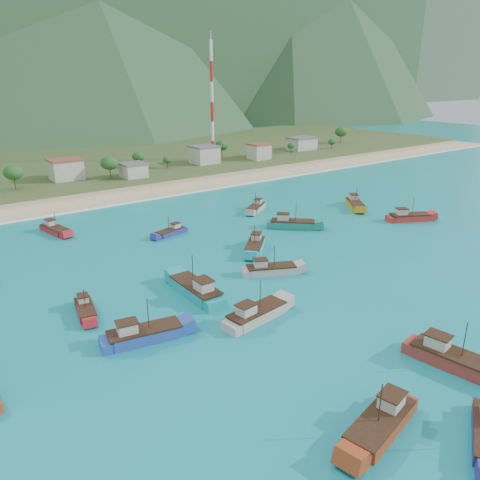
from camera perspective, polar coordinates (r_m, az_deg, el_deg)
ground at (r=78.39m, az=3.45°, el=-6.69°), size 600.00×600.00×0.00m
beach at (r=144.56m, az=-16.95°, el=4.82°), size 400.00×18.00×1.20m
land at (r=202.06m, az=-22.96°, el=8.13°), size 400.00×110.00×2.40m
surf_line at (r=135.88m, az=-15.57°, el=4.05°), size 400.00×2.50×0.08m
village at (r=167.16m, az=-17.99°, el=8.29°), size 217.87×23.35×7.30m
vegetation at (r=165.26m, az=-21.48°, el=7.94°), size 277.37×26.19×8.61m
radio_tower at (r=193.11m, az=-3.43°, el=16.45°), size 1.20×1.20×45.54m
boat_3 at (r=65.94m, az=24.52°, el=-13.19°), size 5.37×12.18×6.95m
boat_4 at (r=108.04m, az=-8.41°, el=0.91°), size 8.51×4.35×4.83m
boat_5 at (r=77.73m, az=-5.34°, el=-6.20°), size 3.72×12.55×7.41m
boat_6 at (r=53.38m, az=16.81°, el=-20.72°), size 11.60×5.59×6.59m
boat_8 at (r=76.22m, az=-18.33°, el=-8.13°), size 3.91×8.48×4.83m
boat_9 at (r=124.37m, az=19.85°, el=2.56°), size 11.17×7.82×6.44m
boat_13 at (r=66.73m, az=-11.72°, el=-11.33°), size 11.65×5.31×6.64m
boat_16 at (r=116.24m, az=-21.63°, el=1.12°), size 4.75×9.92×5.64m
boat_18 at (r=70.40m, az=1.95°, el=-9.16°), size 11.44×4.78×6.55m
boat_20 at (r=86.06m, az=3.69°, el=-3.72°), size 10.33×6.97×5.93m
boat_21 at (r=132.89m, az=13.81°, el=4.21°), size 9.05×10.65×6.42m
boat_22 at (r=97.50m, az=1.84°, el=-0.82°), size 9.52×9.34×6.08m
boat_23 at (r=112.18m, az=6.31°, el=1.90°), size 10.69×10.37×6.79m
boat_25 at (r=126.15m, az=1.99°, el=3.89°), size 9.31×7.72×5.57m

